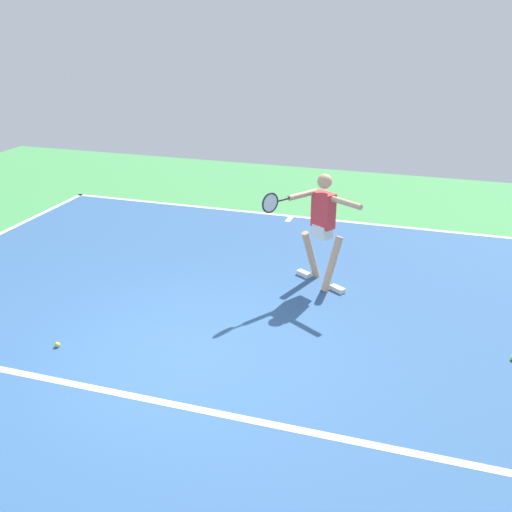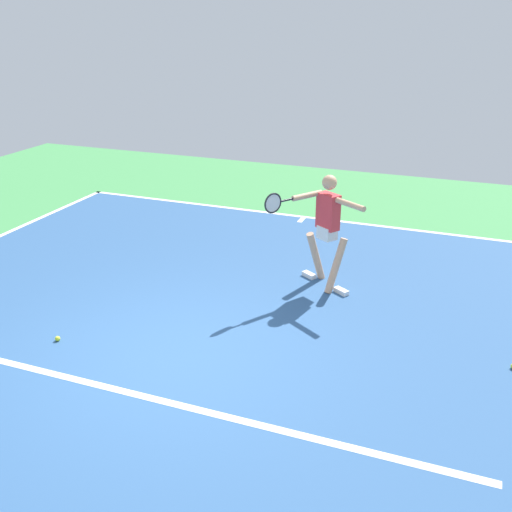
% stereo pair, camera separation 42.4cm
% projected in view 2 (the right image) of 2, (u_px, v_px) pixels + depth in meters
% --- Properties ---
extents(ground_plane, '(19.41, 19.41, 0.00)m').
position_uv_depth(ground_plane, '(169.00, 357.00, 7.17)').
color(ground_plane, '#428E4C').
extents(court_surface, '(10.02, 11.39, 0.00)m').
position_uv_depth(court_surface, '(169.00, 357.00, 7.17)').
color(court_surface, '#2D5484').
rests_on(court_surface, ground_plane).
extents(court_line_baseline_near, '(10.02, 0.10, 0.01)m').
position_uv_depth(court_line_baseline_near, '(304.00, 217.00, 12.03)').
color(court_line_baseline_near, white).
rests_on(court_line_baseline_near, ground_plane).
extents(court_line_service, '(7.52, 0.10, 0.01)m').
position_uv_depth(court_line_service, '(134.00, 394.00, 6.47)').
color(court_line_service, white).
rests_on(court_line_service, ground_plane).
extents(court_line_centre_mark, '(0.10, 0.30, 0.01)m').
position_uv_depth(court_line_centre_mark, '(301.00, 220.00, 11.86)').
color(court_line_centre_mark, white).
rests_on(court_line_centre_mark, ground_plane).
extents(tennis_player, '(1.32, 1.09, 1.74)m').
position_uv_depth(tennis_player, '(326.00, 225.00, 8.65)').
color(tennis_player, tan).
rests_on(tennis_player, ground_plane).
extents(tennis_ball_centre_court, '(0.07, 0.07, 0.07)m').
position_uv_depth(tennis_ball_centre_court, '(58.00, 339.00, 7.50)').
color(tennis_ball_centre_court, '#CCE033').
rests_on(tennis_ball_centre_court, ground_plane).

